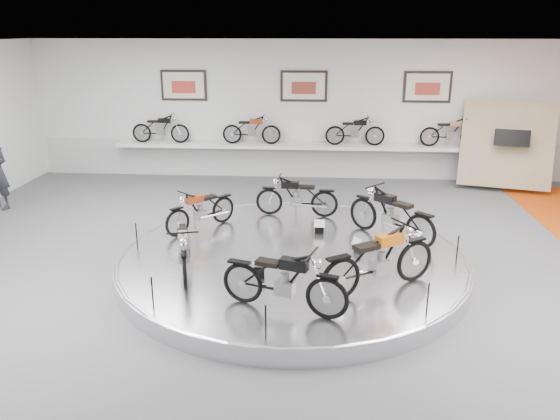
# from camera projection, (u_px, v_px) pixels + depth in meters

# --- Properties ---
(floor) EXTENTS (16.00, 16.00, 0.00)m
(floor) POSITION_uv_depth(u_px,v_px,m) (291.00, 275.00, 9.91)
(floor) COLOR #505052
(floor) RESTS_ON ground
(ceiling) EXTENTS (16.00, 16.00, 0.00)m
(ceiling) POSITION_uv_depth(u_px,v_px,m) (293.00, 46.00, 8.65)
(ceiling) COLOR white
(ceiling) RESTS_ON wall_back
(wall_back) EXTENTS (16.00, 0.00, 16.00)m
(wall_back) POSITION_uv_depth(u_px,v_px,m) (304.00, 110.00, 15.90)
(wall_back) COLOR silver
(wall_back) RESTS_ON floor
(dado_band) EXTENTS (15.68, 0.04, 1.10)m
(dado_band) POSITION_uv_depth(u_px,v_px,m) (303.00, 159.00, 16.34)
(dado_band) COLOR #BCBCBA
(dado_band) RESTS_ON floor
(display_platform) EXTENTS (6.40, 6.40, 0.30)m
(display_platform) POSITION_uv_depth(u_px,v_px,m) (292.00, 261.00, 10.14)
(display_platform) COLOR silver
(display_platform) RESTS_ON floor
(platform_rim) EXTENTS (6.40, 6.40, 0.10)m
(platform_rim) POSITION_uv_depth(u_px,v_px,m) (292.00, 255.00, 10.11)
(platform_rim) COLOR #B2B2BA
(platform_rim) RESTS_ON display_platform
(shelf) EXTENTS (11.00, 0.55, 0.10)m
(shelf) POSITION_uv_depth(u_px,v_px,m) (303.00, 146.00, 15.94)
(shelf) COLOR silver
(shelf) RESTS_ON wall_back
(poster_left) EXTENTS (1.35, 0.06, 0.88)m
(poster_left) POSITION_uv_depth(u_px,v_px,m) (184.00, 85.00, 15.87)
(poster_left) COLOR beige
(poster_left) RESTS_ON wall_back
(poster_center) EXTENTS (1.35, 0.06, 0.88)m
(poster_center) POSITION_uv_depth(u_px,v_px,m) (304.00, 86.00, 15.65)
(poster_center) COLOR beige
(poster_center) RESTS_ON wall_back
(poster_right) EXTENTS (1.35, 0.06, 0.88)m
(poster_right) POSITION_uv_depth(u_px,v_px,m) (427.00, 87.00, 15.42)
(poster_right) COLOR beige
(poster_right) RESTS_ON wall_back
(display_panel) EXTENTS (2.56, 1.52, 2.30)m
(display_panel) POSITION_uv_depth(u_px,v_px,m) (507.00, 145.00, 14.92)
(display_panel) COLOR tan
(display_panel) RESTS_ON floor
(shelf_bike_a) EXTENTS (1.22, 0.43, 0.73)m
(shelf_bike_a) POSITION_uv_depth(u_px,v_px,m) (161.00, 130.00, 16.08)
(shelf_bike_a) COLOR black
(shelf_bike_a) RESTS_ON shelf
(shelf_bike_b) EXTENTS (1.22, 0.43, 0.73)m
(shelf_bike_b) POSITION_uv_depth(u_px,v_px,m) (252.00, 132.00, 15.90)
(shelf_bike_b) COLOR maroon
(shelf_bike_b) RESTS_ON shelf
(shelf_bike_c) EXTENTS (1.22, 0.43, 0.73)m
(shelf_bike_c) POSITION_uv_depth(u_px,v_px,m) (355.00, 133.00, 15.71)
(shelf_bike_c) COLOR black
(shelf_bike_c) RESTS_ON shelf
(shelf_bike_d) EXTENTS (1.22, 0.43, 0.73)m
(shelf_bike_d) POSITION_uv_depth(u_px,v_px,m) (450.00, 134.00, 15.53)
(shelf_bike_d) COLOR #BBBABF
(shelf_bike_d) RESTS_ON shelf
(bike_a) EXTENTS (1.68, 1.64, 1.02)m
(bike_a) POSITION_uv_depth(u_px,v_px,m) (391.00, 214.00, 10.68)
(bike_a) COLOR black
(bike_a) RESTS_ON display_platform
(bike_b) EXTENTS (1.58, 0.66, 0.91)m
(bike_b) POSITION_uv_depth(u_px,v_px,m) (297.00, 196.00, 12.01)
(bike_b) COLOR black
(bike_b) RESTS_ON display_platform
(bike_c) EXTENTS (1.36, 1.47, 0.87)m
(bike_c) POSITION_uv_depth(u_px,v_px,m) (201.00, 209.00, 11.19)
(bike_c) COLOR maroon
(bike_c) RESTS_ON display_platform
(bike_d) EXTENTS (0.90, 1.60, 0.89)m
(bike_d) POSITION_uv_depth(u_px,v_px,m) (184.00, 249.00, 9.16)
(bike_d) COLOR #BBBABF
(bike_d) RESTS_ON display_platform
(bike_e) EXTENTS (1.77, 1.08, 0.98)m
(bike_e) POSITION_uv_depth(u_px,v_px,m) (284.00, 280.00, 7.91)
(bike_e) COLOR black
(bike_e) RESTS_ON display_platform
(bike_f) EXTENTS (1.88, 1.51, 1.07)m
(bike_f) POSITION_uv_depth(u_px,v_px,m) (379.00, 259.00, 8.52)
(bike_f) COLOR #B25C0D
(bike_f) RESTS_ON display_platform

